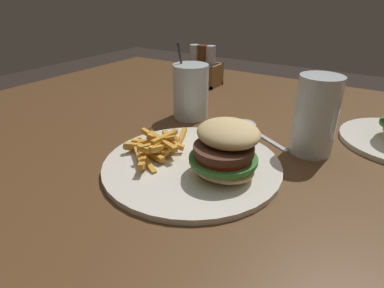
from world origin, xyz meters
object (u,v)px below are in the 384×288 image
object	(u,v)px
beer_glass	(315,117)
meal_plate_near	(202,157)
spoon	(248,125)
condiment_caddy	(202,70)
juice_glass	(191,94)

from	to	relation	value
beer_glass	meal_plate_near	bearing A→B (deg)	-128.26
spoon	condiment_caddy	size ratio (longest dim) A/B	1.23
juice_glass	beer_glass	bearing A→B (deg)	-6.00
meal_plate_near	beer_glass	bearing A→B (deg)	51.74
meal_plate_near	spoon	world-z (taller)	meal_plate_near
beer_glass	condiment_caddy	size ratio (longest dim) A/B	1.19
meal_plate_near	juice_glass	bearing A→B (deg)	127.21
beer_glass	spoon	size ratio (longest dim) A/B	0.97
meal_plate_near	beer_glass	world-z (taller)	beer_glass
juice_glass	meal_plate_near	bearing A→B (deg)	-52.79
meal_plate_near	condiment_caddy	distance (m)	0.55
spoon	condiment_caddy	distance (m)	0.37
spoon	juice_glass	bearing A→B (deg)	34.98
spoon	beer_glass	bearing A→B (deg)	-164.48
beer_glass	condiment_caddy	world-z (taller)	beer_glass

